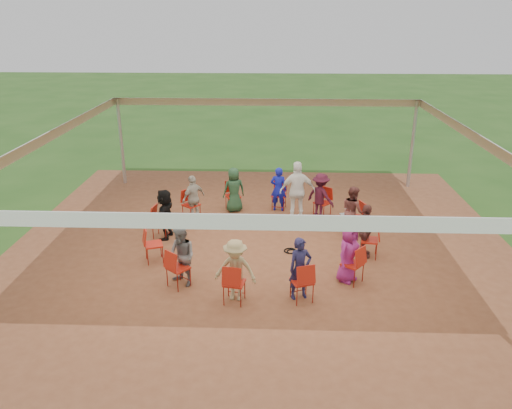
{
  "coord_description": "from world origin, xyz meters",
  "views": [
    {
      "loc": [
        0.32,
        -11.72,
        5.68
      ],
      "look_at": [
        -0.14,
        0.3,
        1.05
      ],
      "focal_mm": 35.0,
      "sensor_mm": 36.0,
      "label": 1
    }
  ],
  "objects_px": {
    "person_seated_2": "(278,189)",
    "person_seated_9": "(348,253)",
    "chair_0": "(356,218)",
    "chair_8": "(234,283)",
    "person_seated_5": "(165,214)",
    "cable_coil": "(291,251)",
    "chair_9": "(302,281)",
    "person_seated_4": "(194,198)",
    "standing_person": "(298,191)",
    "chair_4": "(191,205)",
    "person_seated_7": "(235,270)",
    "person_seated_3": "(234,190)",
    "person_seated_6": "(182,257)",
    "laptop": "(347,213)",
    "chair_2": "(279,195)",
    "person_seated_1": "(321,196)",
    "chair_1": "(323,203)",
    "chair_10": "(352,264)",
    "chair_3": "(233,196)",
    "chair_5": "(161,222)",
    "person_seated_0": "(353,211)",
    "person_seated_8": "(300,269)",
    "chair_7": "(178,268)",
    "chair_6": "(154,245)",
    "chair_11": "(369,240)"
  },
  "relations": [
    {
      "from": "laptop",
      "to": "person_seated_5",
      "type": "bearing_deg",
      "value": 74.49
    },
    {
      "from": "chair_1",
      "to": "chair_10",
      "type": "height_order",
      "value": "same"
    },
    {
      "from": "person_seated_4",
      "to": "cable_coil",
      "type": "relative_size",
      "value": 3.81
    },
    {
      "from": "chair_8",
      "to": "chair_2",
      "type": "bearing_deg",
      "value": 90.0
    },
    {
      "from": "cable_coil",
      "to": "chair_3",
      "type": "bearing_deg",
      "value": 120.77
    },
    {
      "from": "person_seated_2",
      "to": "person_seated_7",
      "type": "xyz_separation_m",
      "value": [
        -0.91,
        -5.14,
        0.0
      ]
    },
    {
      "from": "person_seated_4",
      "to": "standing_person",
      "type": "distance_m",
      "value": 3.01
    },
    {
      "from": "person_seated_5",
      "to": "laptop",
      "type": "relative_size",
      "value": 3.91
    },
    {
      "from": "person_seated_6",
      "to": "person_seated_9",
      "type": "relative_size",
      "value": 1.0
    },
    {
      "from": "chair_8",
      "to": "chair_10",
      "type": "distance_m",
      "value": 2.73
    },
    {
      "from": "chair_2",
      "to": "person_seated_3",
      "type": "relative_size",
      "value": 0.66
    },
    {
      "from": "chair_2",
      "to": "cable_coil",
      "type": "xyz_separation_m",
      "value": [
        0.29,
        -2.98,
        -0.43
      ]
    },
    {
      "from": "chair_4",
      "to": "person_seated_7",
      "type": "height_order",
      "value": "person_seated_7"
    },
    {
      "from": "chair_7",
      "to": "person_seated_1",
      "type": "height_order",
      "value": "person_seated_1"
    },
    {
      "from": "chair_1",
      "to": "chair_4",
      "type": "xyz_separation_m",
      "value": [
        -3.85,
        -0.33,
        0.0
      ]
    },
    {
      "from": "chair_8",
      "to": "cable_coil",
      "type": "xyz_separation_m",
      "value": [
        1.25,
        2.4,
        -0.43
      ]
    },
    {
      "from": "cable_coil",
      "to": "person_seated_9",
      "type": "bearing_deg",
      "value": -48.58
    },
    {
      "from": "chair_6",
      "to": "person_seated_2",
      "type": "relative_size",
      "value": 0.66
    },
    {
      "from": "chair_1",
      "to": "person_seated_5",
      "type": "relative_size",
      "value": 0.66
    },
    {
      "from": "chair_8",
      "to": "standing_person",
      "type": "relative_size",
      "value": 0.51
    },
    {
      "from": "chair_4",
      "to": "person_seated_5",
      "type": "xyz_separation_m",
      "value": [
        -0.48,
        -1.3,
        0.24
      ]
    },
    {
      "from": "chair_4",
      "to": "person_seated_4",
      "type": "distance_m",
      "value": 0.27
    },
    {
      "from": "chair_8",
      "to": "chair_10",
      "type": "xyz_separation_m",
      "value": [
        2.57,
        0.93,
        0.0
      ]
    },
    {
      "from": "chair_2",
      "to": "person_seated_8",
      "type": "xyz_separation_m",
      "value": [
        0.41,
        -5.14,
        0.24
      ]
    },
    {
      "from": "chair_3",
      "to": "person_seated_1",
      "type": "height_order",
      "value": "person_seated_1"
    },
    {
      "from": "chair_0",
      "to": "chair_8",
      "type": "height_order",
      "value": "same"
    },
    {
      "from": "person_seated_3",
      "to": "person_seated_7",
      "type": "relative_size",
      "value": 1.0
    },
    {
      "from": "chair_6",
      "to": "chair_7",
      "type": "xyz_separation_m",
      "value": [
        0.81,
        -1.16,
        0.0
      ]
    },
    {
      "from": "chair_11",
      "to": "standing_person",
      "type": "distance_m",
      "value": 2.91
    },
    {
      "from": "person_seated_5",
      "to": "person_seated_3",
      "type": "bearing_deg",
      "value": 150.0
    },
    {
      "from": "chair_6",
      "to": "chair_10",
      "type": "xyz_separation_m",
      "value": [
        4.66,
        -0.83,
        0.0
      ]
    },
    {
      "from": "chair_1",
      "to": "person_seated_0",
      "type": "height_order",
      "value": "person_seated_0"
    },
    {
      "from": "chair_9",
      "to": "person_seated_9",
      "type": "relative_size",
      "value": 0.66
    },
    {
      "from": "person_seated_2",
      "to": "person_seated_9",
      "type": "xyz_separation_m",
      "value": [
        1.54,
        -4.25,
        0.0
      ]
    },
    {
      "from": "chair_10",
      "to": "person_seated_1",
      "type": "height_order",
      "value": "person_seated_1"
    },
    {
      "from": "person_seated_3",
      "to": "person_seated_6",
      "type": "bearing_deg",
      "value": 60.0
    },
    {
      "from": "person_seated_2",
      "to": "person_seated_9",
      "type": "height_order",
      "value": "same"
    },
    {
      "from": "chair_5",
      "to": "cable_coil",
      "type": "height_order",
      "value": "chair_5"
    },
    {
      "from": "chair_8",
      "to": "laptop",
      "type": "distance_m",
      "value": 4.49
    },
    {
      "from": "person_seated_9",
      "to": "standing_person",
      "type": "xyz_separation_m",
      "value": [
        -1.0,
        3.53,
        0.2
      ]
    },
    {
      "from": "chair_3",
      "to": "person_seated_7",
      "type": "distance_m",
      "value": 5.16
    },
    {
      "from": "cable_coil",
      "to": "person_seated_4",
      "type": "bearing_deg",
      "value": 144.56
    },
    {
      "from": "chair_10",
      "to": "person_seated_3",
      "type": "height_order",
      "value": "person_seated_3"
    },
    {
      "from": "chair_3",
      "to": "person_seated_6",
      "type": "relative_size",
      "value": 0.66
    },
    {
      "from": "person_seated_4",
      "to": "person_seated_8",
      "type": "relative_size",
      "value": 1.0
    },
    {
      "from": "chair_2",
      "to": "person_seated_1",
      "type": "distance_m",
      "value": 1.41
    },
    {
      "from": "standing_person",
      "to": "chair_5",
      "type": "bearing_deg",
      "value": 14.87
    },
    {
      "from": "person_seated_3",
      "to": "laptop",
      "type": "distance_m",
      "value": 3.58
    },
    {
      "from": "person_seated_1",
      "to": "person_seated_7",
      "type": "relative_size",
      "value": 1.0
    },
    {
      "from": "person_seated_5",
      "to": "cable_coil",
      "type": "height_order",
      "value": "person_seated_5"
    }
  ]
}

